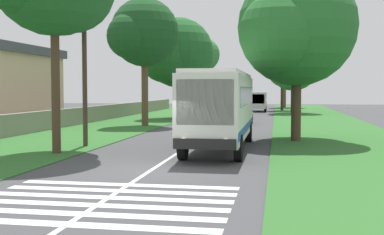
{
  "coord_description": "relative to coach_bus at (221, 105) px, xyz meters",
  "views": [
    {
      "loc": [
        -17.41,
        -4.47,
        2.95
      ],
      "look_at": [
        5.53,
        -0.54,
        1.6
      ],
      "focal_mm": 46.4,
      "sensor_mm": 36.0,
      "label": 1
    }
  ],
  "objects": [
    {
      "name": "zebra_crossing",
      "position": [
        -11.71,
        1.8,
        -2.14
      ],
      "size": [
        4.95,
        6.8,
        0.01
      ],
      "color": "silver",
      "rests_on": "ground"
    },
    {
      "name": "roadside_tree_left_0",
      "position": [
        24.06,
        7.15,
        4.17
      ],
      "size": [
        8.28,
        6.92,
        9.91
      ],
      "color": "#3D2D1E",
      "rests_on": "grass_verge_left"
    },
    {
      "name": "coach_bus",
      "position": [
        0.0,
        0.0,
        0.0
      ],
      "size": [
        11.16,
        2.62,
        3.73
      ],
      "color": "silver",
      "rests_on": "ground"
    },
    {
      "name": "trailing_car_2",
      "position": [
        33.69,
        3.68,
        -1.48
      ],
      "size": [
        4.3,
        1.78,
        1.43
      ],
      "color": "#B21E1E",
      "rests_on": "ground"
    },
    {
      "name": "utility_pole",
      "position": [
        -0.06,
        6.95,
        2.09
      ],
      "size": [
        0.24,
        1.4,
        8.1
      ],
      "color": "#473828",
      "rests_on": "grass_verge_left"
    },
    {
      "name": "grass_verge_left",
      "position": [
        8.44,
        10.0,
        -2.13
      ],
      "size": [
        120.0,
        8.0,
        0.04
      ],
      "primitive_type": "cube",
      "color": "#2D6628",
      "rests_on": "ground"
    },
    {
      "name": "centre_line",
      "position": [
        8.44,
        1.8,
        -2.14
      ],
      "size": [
        110.0,
        0.16,
        0.01
      ],
      "primitive_type": "cube",
      "color": "silver",
      "rests_on": "ground"
    },
    {
      "name": "roadside_tree_right_0",
      "position": [
        4.54,
        -3.58,
        4.05
      ],
      "size": [
        8.21,
        6.59,
        9.66
      ],
      "color": "#4C3826",
      "rests_on": "grass_verge_right"
    },
    {
      "name": "roadside_tree_left_2",
      "position": [
        14.05,
        7.79,
        5.09
      ],
      "size": [
        6.24,
        5.39,
        10.04
      ],
      "color": "brown",
      "rests_on": "grass_verge_left"
    },
    {
      "name": "trailing_car_0",
      "position": [
        17.76,
        0.24,
        -1.48
      ],
      "size": [
        4.3,
        1.78,
        1.43
      ],
      "color": "gray",
      "rests_on": "ground"
    },
    {
      "name": "grass_verge_right",
      "position": [
        8.44,
        -6.4,
        -2.13
      ],
      "size": [
        120.0,
        8.0,
        0.04
      ],
      "primitive_type": "cube",
      "color": "#2D6628",
      "rests_on": "ground"
    },
    {
      "name": "roadside_tree_left_3",
      "position": [
        46.43,
        7.92,
        5.55
      ],
      "size": [
        5.75,
        4.83,
        10.22
      ],
      "color": "#4C3826",
      "rests_on": "grass_verge_left"
    },
    {
      "name": "roadside_tree_right_1",
      "position": [
        36.25,
        -4.38,
        3.43
      ],
      "size": [
        7.63,
        6.18,
        8.78
      ],
      "color": "#3D2D1E",
      "rests_on": "grass_verge_right"
    },
    {
      "name": "ground",
      "position": [
        -6.56,
        1.8,
        -2.15
      ],
      "size": [
        160.0,
        160.0,
        0.0
      ],
      "primitive_type": "plane",
      "color": "#424244"
    },
    {
      "name": "roadside_tree_right_2",
      "position": [
        54.92,
        -3.67,
        5.96
      ],
      "size": [
        6.77,
        5.47,
        11.0
      ],
      "color": "brown",
      "rests_on": "grass_verge_right"
    },
    {
      "name": "trailing_minibus_0",
      "position": [
        41.53,
        -0.26,
        -0.6
      ],
      "size": [
        6.0,
        2.14,
        2.53
      ],
      "color": "silver",
      "rests_on": "ground"
    },
    {
      "name": "trailing_car_1",
      "position": [
        24.51,
        3.67,
        -1.48
      ],
      "size": [
        4.3,
        1.78,
        1.43
      ],
      "color": "gray",
      "rests_on": "ground"
    },
    {
      "name": "roadside_wall",
      "position": [
        13.44,
        13.4,
        -1.42
      ],
      "size": [
        70.0,
        0.4,
        1.37
      ],
      "primitive_type": "cube",
      "color": "gray",
      "rests_on": "grass_verge_left"
    },
    {
      "name": "roadside_tree_right_3",
      "position": [
        44.71,
        -3.27,
        5.62
      ],
      "size": [
        5.43,
        4.5,
        10.14
      ],
      "color": "#3D2D1E",
      "rests_on": "grass_verge_right"
    }
  ]
}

